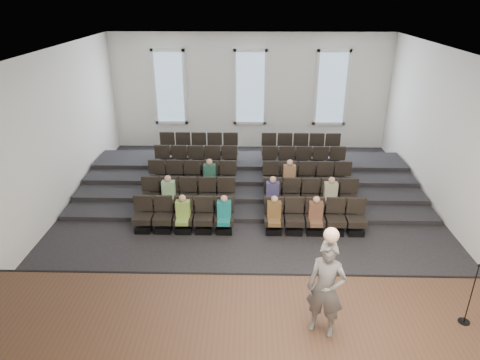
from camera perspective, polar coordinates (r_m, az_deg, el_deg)
ground at (r=13.27m, az=1.20°, el=-5.64°), size 14.00×14.00×0.00m
ceiling at (r=11.64m, az=1.42°, el=16.34°), size 12.00×14.00×0.02m
wall_back at (r=18.99m, az=1.37°, el=11.64°), size 12.00×0.04×5.00m
wall_front at (r=6.07m, az=1.09°, el=-17.96°), size 12.00×0.04×5.00m
wall_left at (r=13.63m, az=-24.99°, el=4.37°), size 0.04×14.00×5.00m
wall_right at (r=13.63m, az=27.57°, el=3.88°), size 0.04×14.00×5.00m
stage at (r=9.01m, az=1.06°, el=-20.45°), size 11.80×3.60×0.50m
stage_lip at (r=10.35m, az=1.13°, el=-13.57°), size 11.80×0.06×0.52m
risers at (r=16.02m, az=1.26°, el=0.58°), size 11.80×4.80×0.60m
seating_rows at (r=14.34m, az=1.25°, el=-0.22°), size 6.80×4.70×1.67m
windows at (r=18.89m, az=1.37°, el=12.19°), size 8.44×0.10×3.24m
audience at (r=13.09m, az=1.59°, el=-2.14°), size 5.45×2.64×1.10m
speaker at (r=8.33m, az=11.40°, el=-14.06°), size 0.85×0.72×1.98m
mic_stand at (r=9.79m, az=28.14°, el=-14.55°), size 0.23×0.23×1.38m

